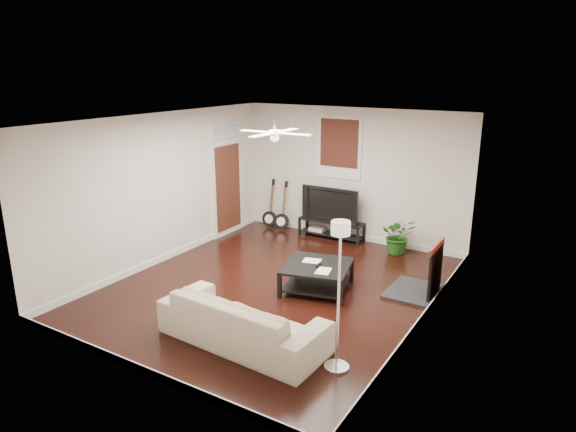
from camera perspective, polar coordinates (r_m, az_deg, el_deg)
name	(u,v)px	position (r m, az deg, el deg)	size (l,w,h in m)	color
room	(275,207)	(8.22, -1.45, 1.00)	(5.01, 6.01, 2.81)	black
brick_accent	(446,215)	(8.17, 17.36, 0.15)	(0.02, 2.20, 2.80)	#A94D36
fireplace	(423,268)	(8.54, 14.96, -5.64)	(0.80, 1.10, 0.92)	black
window_back	(339,148)	(10.80, 5.78, 7.61)	(1.00, 0.06, 1.30)	#38110F
door_left	(227,179)	(11.15, -6.84, 4.19)	(0.08, 1.00, 2.50)	white
tv_stand	(331,229)	(11.05, 4.87, -1.49)	(1.44, 0.38, 0.40)	black
tv	(332,203)	(10.91, 4.98, 1.42)	(1.29, 0.17, 0.74)	black
coffee_table	(317,277)	(8.52, 3.28, -6.85)	(1.05, 1.05, 0.44)	black
sofa	(243,319)	(6.94, -5.11, -11.49)	(2.34, 0.91, 0.68)	tan
floor_lamp	(339,298)	(6.12, 5.70, -9.09)	(0.31, 0.31, 1.91)	silver
potted_plant	(399,236)	(10.29, 12.31, -2.15)	(0.68, 0.59, 0.75)	#1D5217
guitar_left	(269,204)	(11.68, -2.11, 1.39)	(0.35, 0.25, 1.13)	black
guitar_right	(282,206)	(11.47, -0.73, 1.13)	(0.35, 0.25, 1.13)	black
ceiling_fan	(275,133)	(7.99, -1.51, 9.33)	(1.24, 1.24, 0.32)	white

